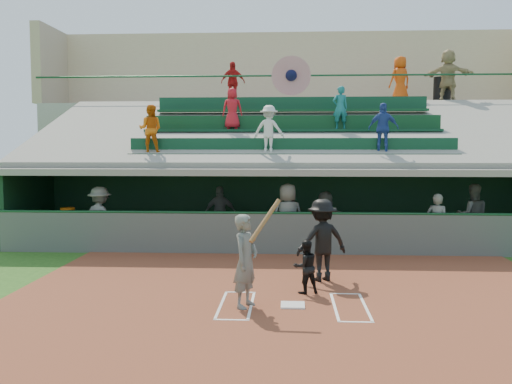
# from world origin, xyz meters

# --- Properties ---
(ground) EXTENTS (100.00, 100.00, 0.00)m
(ground) POSITION_xyz_m (0.00, 0.00, 0.00)
(ground) COLOR #255116
(ground) RESTS_ON ground
(dirt_slab) EXTENTS (11.00, 9.00, 0.02)m
(dirt_slab) POSITION_xyz_m (0.00, 0.50, 0.01)
(dirt_slab) COLOR brown
(dirt_slab) RESTS_ON ground
(home_plate) EXTENTS (0.43, 0.43, 0.03)m
(home_plate) POSITION_xyz_m (0.00, 0.00, 0.04)
(home_plate) COLOR white
(home_plate) RESTS_ON dirt_slab
(batters_box_chalk) EXTENTS (2.65, 1.85, 0.01)m
(batters_box_chalk) POSITION_xyz_m (0.00, 0.00, 0.02)
(batters_box_chalk) COLOR white
(batters_box_chalk) RESTS_ON dirt_slab
(dugout_floor) EXTENTS (16.00, 3.50, 0.04)m
(dugout_floor) POSITION_xyz_m (0.00, 6.75, 0.02)
(dugout_floor) COLOR gray
(dugout_floor) RESTS_ON ground
(concourse_slab) EXTENTS (20.00, 3.00, 4.60)m
(concourse_slab) POSITION_xyz_m (0.00, 13.50, 2.30)
(concourse_slab) COLOR #99958B
(concourse_slab) RESTS_ON ground
(grandstand) EXTENTS (20.40, 10.40, 7.80)m
(grandstand) POSITION_xyz_m (-0.01, 10.51, 2.26)
(grandstand) COLOR #515752
(grandstand) RESTS_ON ground
(batter_at_plate) EXTENTS (0.93, 0.78, 1.95)m
(batter_at_plate) POSITION_xyz_m (-0.84, -0.11, 0.87)
(batter_at_plate) COLOR #555853
(batter_at_plate) RESTS_ON dirt_slab
(catcher) EXTENTS (0.62, 0.56, 1.05)m
(catcher) POSITION_xyz_m (0.25, 0.92, 0.54)
(catcher) COLOR black
(catcher) RESTS_ON dirt_slab
(home_umpire) EXTENTS (1.29, 1.02, 1.75)m
(home_umpire) POSITION_xyz_m (0.63, 2.02, 0.90)
(home_umpire) COLOR black
(home_umpire) RESTS_ON dirt_slab
(dugout_bench) EXTENTS (13.67, 3.37, 0.42)m
(dugout_bench) POSITION_xyz_m (-0.02, 8.11, 0.25)
(dugout_bench) COLOR brown
(dugout_bench) RESTS_ON dugout_floor
(white_table) EXTENTS (0.82, 0.66, 0.67)m
(white_table) POSITION_xyz_m (-6.50, 6.02, 0.37)
(white_table) COLOR silver
(white_table) RESTS_ON dugout_floor
(water_cooler) EXTENTS (0.42, 0.42, 0.42)m
(water_cooler) POSITION_xyz_m (-6.46, 5.94, 0.92)
(water_cooler) COLOR orange
(water_cooler) RESTS_ON white_table
(dugout_player_a) EXTENTS (1.27, 0.96, 1.74)m
(dugout_player_a) POSITION_xyz_m (-5.33, 5.39, 0.91)
(dugout_player_a) COLOR #575954
(dugout_player_a) RESTS_ON dugout_floor
(dugout_player_b) EXTENTS (1.00, 0.49, 1.65)m
(dugout_player_b) POSITION_xyz_m (-2.16, 7.09, 0.86)
(dugout_player_b) COLOR #535551
(dugout_player_b) RESTS_ON dugout_floor
(dugout_player_c) EXTENTS (1.03, 0.82, 1.85)m
(dugout_player_c) POSITION_xyz_m (-0.11, 5.38, 0.96)
(dugout_player_c) COLOR #51544F
(dugout_player_c) RESTS_ON dugout_floor
(dugout_player_d) EXTENTS (1.54, 0.94, 1.58)m
(dugout_player_d) POSITION_xyz_m (0.96, 6.22, 0.83)
(dugout_player_d) COLOR #5A5C57
(dugout_player_d) RESTS_ON dugout_floor
(dugout_player_e) EXTENTS (0.70, 0.62, 1.61)m
(dugout_player_e) POSITION_xyz_m (3.88, 5.24, 0.84)
(dugout_player_e) COLOR #5A5C57
(dugout_player_e) RESTS_ON dugout_floor
(dugout_player_f) EXTENTS (0.95, 0.78, 1.81)m
(dugout_player_f) POSITION_xyz_m (5.10, 6.17, 0.94)
(dugout_player_f) COLOR #575954
(dugout_player_f) RESTS_ON dugout_floor
(trash_bin) EXTENTS (0.66, 0.66, 0.99)m
(trash_bin) POSITION_xyz_m (5.89, 12.77, 5.10)
(trash_bin) COLOR black
(trash_bin) RESTS_ON concourse_slab
(concourse_staff_a) EXTENTS (1.00, 0.59, 1.59)m
(concourse_staff_a) POSITION_xyz_m (-2.26, 12.29, 5.40)
(concourse_staff_a) COLOR red
(concourse_staff_a) RESTS_ON concourse_slab
(concourse_staff_b) EXTENTS (1.04, 0.88, 1.80)m
(concourse_staff_b) POSITION_xyz_m (4.23, 12.63, 5.50)
(concourse_staff_b) COLOR #D0450C
(concourse_staff_b) RESTS_ON concourse_slab
(concourse_staff_c) EXTENTS (1.93, 1.26, 1.99)m
(concourse_staff_c) POSITION_xyz_m (5.99, 12.35, 5.60)
(concourse_staff_c) COLOR tan
(concourse_staff_c) RESTS_ON concourse_slab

